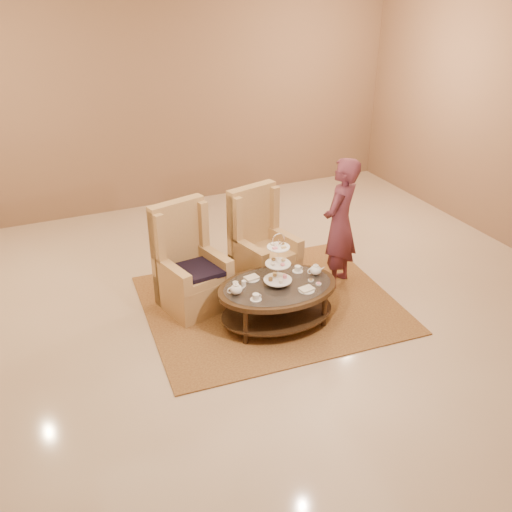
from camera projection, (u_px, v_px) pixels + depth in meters
name	position (u px, v px, depth m)	size (l,w,h in m)	color
ground	(266.00, 326.00, 6.36)	(8.00, 8.00, 0.00)	#C6AE93
ceiling	(266.00, 326.00, 6.36)	(8.00, 8.00, 0.02)	silver
wall_back	(159.00, 97.00, 8.79)	(8.00, 0.04, 3.50)	#89664B
rug	(270.00, 304.00, 6.76)	(3.00, 2.55, 0.02)	olive
tea_table	(277.00, 292.00, 6.22)	(1.38, 0.98, 1.12)	black
armchair_left	(189.00, 273.00, 6.58)	(0.83, 0.84, 1.25)	tan
armchair_right	(261.00, 252.00, 7.06)	(0.81, 0.83, 1.23)	tan
person	(340.00, 224.00, 6.82)	(0.72, 0.66, 1.64)	#5C2734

